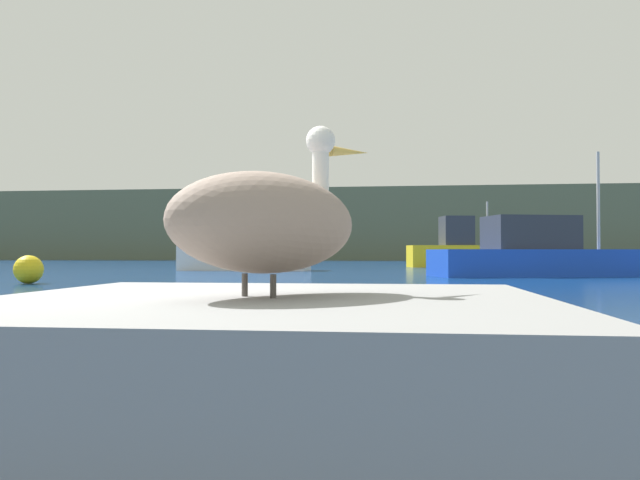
# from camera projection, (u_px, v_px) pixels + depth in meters

# --- Properties ---
(ground_plane) EXTENTS (260.00, 260.00, 0.00)m
(ground_plane) POSITION_uv_depth(u_px,v_px,m) (77.00, 395.00, 3.90)
(ground_plane) COLOR navy
(hillside_backdrop) EXTENTS (140.00, 16.83, 7.94)m
(hillside_backdrop) POSITION_uv_depth(u_px,v_px,m) (382.00, 227.00, 75.85)
(hillside_backdrop) COLOR #5B664C
(hillside_backdrop) RESTS_ON ground
(pier_dock) EXTENTS (2.70, 2.63, 0.67)m
(pier_dock) POSITION_uv_depth(u_px,v_px,m) (267.00, 365.00, 3.07)
(pier_dock) COLOR gray
(pier_dock) RESTS_ON ground
(pelican) EXTENTS (1.10, 1.35, 0.90)m
(pelican) POSITION_uv_depth(u_px,v_px,m) (269.00, 221.00, 3.10)
(pelican) COLOR gray
(pelican) RESTS_ON pier_dock
(fishing_boat_blue) EXTENTS (8.31, 4.47, 4.68)m
(fishing_boat_blue) POSITION_uv_depth(u_px,v_px,m) (537.00, 254.00, 23.43)
(fishing_boat_blue) COLOR blue
(fishing_boat_blue) RESTS_ON ground
(fishing_boat_white) EXTENTS (6.26, 2.03, 4.42)m
(fishing_boat_white) POSITION_uv_depth(u_px,v_px,m) (243.00, 247.00, 30.85)
(fishing_boat_white) COLOR white
(fishing_boat_white) RESTS_ON ground
(fishing_boat_yellow) EXTENTS (6.14, 3.01, 3.92)m
(fishing_boat_yellow) POSITION_uv_depth(u_px,v_px,m) (458.00, 250.00, 37.61)
(fishing_boat_yellow) COLOR yellow
(fishing_boat_yellow) RESTS_ON ground
(mooring_buoy) EXTENTS (0.80, 0.80, 0.80)m
(mooring_buoy) POSITION_uv_depth(u_px,v_px,m) (29.00, 269.00, 17.70)
(mooring_buoy) COLOR yellow
(mooring_buoy) RESTS_ON ground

